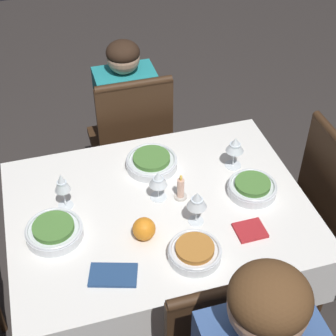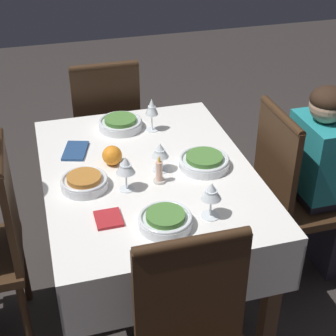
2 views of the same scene
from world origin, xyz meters
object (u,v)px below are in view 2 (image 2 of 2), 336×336
at_px(person_child_teal, 326,178).
at_px(bowl_west, 166,220).
at_px(dining_table, 148,190).
at_px(napkin_red_folded, 75,151).
at_px(chair_east, 105,127).
at_px(candle_centerpiece, 159,173).
at_px(wine_glass_east, 152,108).
at_px(bowl_north, 84,182).
at_px(bowl_east, 120,123).
at_px(napkin_spare_side, 109,219).
at_px(chair_south, 293,191).
at_px(orange_fruit, 112,155).
at_px(wine_glass_north, 126,166).
at_px(wine_glass_south, 160,151).
at_px(wine_glass_west, 211,192).
at_px(bowl_south, 204,161).

distance_m(person_child_teal, bowl_west, 0.96).
distance_m(dining_table, napkin_red_folded, 0.38).
xyz_separation_m(chair_east, candle_centerpiece, (-0.93, -0.08, 0.25)).
distance_m(bowl_west, wine_glass_east, 0.75).
bearing_deg(person_child_teal, wine_glass_east, 62.19).
bearing_deg(bowl_north, chair_east, -13.98).
bearing_deg(candle_centerpiece, bowl_east, 7.00).
bearing_deg(person_child_teal, napkin_spare_side, 103.00).
height_order(chair_south, chair_east, same).
height_order(orange_fruit, napkin_spare_side, orange_fruit).
distance_m(bowl_north, bowl_east, 0.52).
height_order(wine_glass_north, wine_glass_south, wine_glass_north).
distance_m(person_child_teal, wine_glass_west, 0.82).
bearing_deg(wine_glass_south, candle_centerpiece, 162.67).
bearing_deg(candle_centerpiece, napkin_red_folded, 42.09).
xyz_separation_m(person_child_teal, bowl_north, (-0.01, 1.13, 0.19)).
height_order(chair_east, candle_centerpiece, chair_east).
bearing_deg(bowl_south, bowl_north, 92.28).
distance_m(person_child_teal, wine_glass_south, 0.85).
bearing_deg(dining_table, wine_glass_north, 135.04).
height_order(wine_glass_south, wine_glass_west, wine_glass_west).
relative_size(dining_table, person_child_teal, 1.12).
bearing_deg(wine_glass_west, napkin_spare_side, 78.05).
bearing_deg(dining_table, wine_glass_west, -158.16).
relative_size(bowl_north, bowl_south, 0.88).
distance_m(dining_table, bowl_north, 0.31).
bearing_deg(bowl_north, wine_glass_north, -110.23).
bearing_deg(wine_glass_east, chair_east, 18.33).
bearing_deg(napkin_red_folded, bowl_north, -179.48).
height_order(person_child_teal, orange_fruit, person_child_teal).
bearing_deg(bowl_west, bowl_east, 0.79).
relative_size(bowl_north, candle_centerpiece, 1.59).
distance_m(wine_glass_south, bowl_east, 0.44).
distance_m(wine_glass_west, candle_centerpiece, 0.31).
xyz_separation_m(bowl_east, orange_fruit, (-0.32, 0.10, 0.02)).
relative_size(chair_south, bowl_east, 4.49).
height_order(person_child_teal, bowl_west, person_child_teal).
relative_size(person_child_teal, wine_glass_east, 6.29).
relative_size(chair_east, bowl_west, 4.82).
relative_size(wine_glass_west, wine_glass_east, 0.90).
distance_m(wine_glass_north, orange_fruit, 0.22).
bearing_deg(chair_south, wine_glass_north, 94.97).
distance_m(chair_east, candle_centerpiece, 0.97).
relative_size(chair_east, bowl_north, 4.98).
height_order(dining_table, bowl_south, bowl_south).
relative_size(wine_glass_south, wine_glass_east, 0.79).
height_order(candle_centerpiece, napkin_spare_side, candle_centerpiece).
relative_size(wine_glass_north, orange_fruit, 1.76).
relative_size(wine_glass_north, wine_glass_east, 0.91).
relative_size(bowl_north, bowl_west, 0.97).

